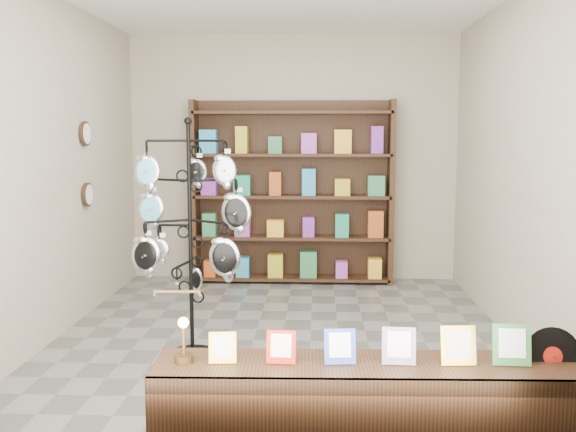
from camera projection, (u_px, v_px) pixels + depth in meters
The scene contains 6 objects.
ground at pixel (282, 340), 5.61m from camera, with size 5.00×5.00×0.00m, color slate.
room_envelope at pixel (282, 127), 5.38m from camera, with size 5.00×5.00×5.00m.
display_tree at pixel (190, 220), 5.09m from camera, with size 0.99×0.83×1.93m.
front_shelf at pixel (368, 413), 3.48m from camera, with size 2.32×0.53×0.82m.
back_shelving at pixel (292, 198), 7.76m from camera, with size 2.42×0.36×2.20m.
wall_clocks at pixel (87, 164), 6.30m from camera, with size 0.03×0.24×0.84m.
Camera 1 is at (0.30, -5.42, 1.79)m, focal length 40.00 mm.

